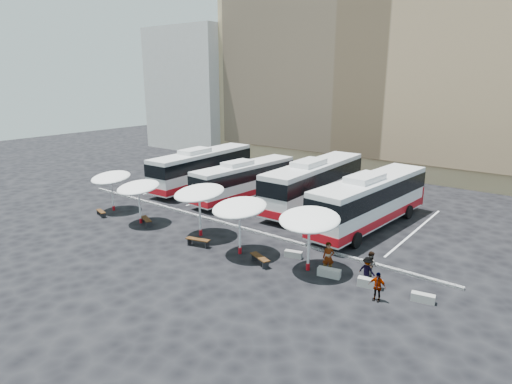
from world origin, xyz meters
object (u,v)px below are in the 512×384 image
Objects in this scene: bus_0 at (203,167)px; sunshade_2 at (199,193)px; bus_3 at (371,199)px; conc_bench_1 at (329,273)px; sunshade_1 at (138,187)px; conc_bench_0 at (293,254)px; wood_bench_1 at (146,220)px; wood_bench_3 at (260,258)px; bus_1 at (245,179)px; passenger_1 at (370,265)px; wood_bench_2 at (198,241)px; conc_bench_2 at (370,283)px; passenger_2 at (377,286)px; sunshade_3 at (239,208)px; sunshade_0 at (111,178)px; conc_bench_3 at (423,298)px; wood_bench_0 at (101,212)px; passenger_0 at (328,257)px; sunshade_4 at (309,220)px; bus_2 at (315,182)px; passenger_3 at (367,270)px.

bus_0 is 3.03× the size of sunshade_2.
bus_3 is 9.65m from conc_bench_1.
sunshade_1 is 13.26m from conc_bench_0.
wood_bench_3 is (11.17, -0.34, -0.00)m from wood_bench_1.
conc_bench_1 is (13.90, -9.54, -1.62)m from bus_1.
wood_bench_2 is at bearing 39.06° from passenger_1.
conc_bench_2 is at bearing 11.64° from wood_bench_3.
bus_3 is at bearing 80.33° from conc_bench_0.
wood_bench_2 is 12.30m from passenger_2.
wood_bench_1 is (4.70, -10.95, -1.69)m from bus_0.
sunshade_3 reaches higher than wood_bench_3.
sunshade_0 reaches higher than conc_bench_3.
wood_bench_3 is (1.99, -0.51, -2.68)m from sunshade_3.
sunshade_1 is at bearing 175.10° from wood_bench_2.
bus_0 is 10.12× the size of conc_bench_2.
conc_bench_2 is at bearing 7.90° from wood_bench_2.
sunshade_2 is 10.09m from wood_bench_0.
conc_bench_1 is at bearing 8.48° from wood_bench_2.
sunshade_1 reaches higher than passenger_0.
sunshade_4 is at bearing -1.07° from sunshade_2.
bus_3 is 21.01m from sunshade_0.
sunshade_3 is 2.29× the size of wood_bench_2.
sunshade_3 is 8.51m from passenger_1.
wood_bench_0 is at bearing -167.31° from sunshade_1.
wood_bench_1 is at bearing -138.74° from bus_3.
wood_bench_0 is 10.79m from wood_bench_2.
bus_1 is 13.90m from conc_bench_0.
conc_bench_0 is at bearing -67.64° from bus_2.
wood_bench_2 is at bearing 158.83° from passenger_0.
conc_bench_0 is at bearing 2.49° from passenger_3.
bus_0 is 26.97m from conc_bench_3.
conc_bench_1 is 0.84× the size of passenger_2.
wood_bench_1 is 18.46m from passenger_2.
conc_bench_1 is (20.40, 0.13, -2.59)m from sunshade_0.
wood_bench_2 is (10.87, -11.56, -1.69)m from bus_0.
bus_1 is at bearing 113.79° from wood_bench_2.
conc_bench_3 is 2.39m from passenger_2.
bus_3 is at bearing 76.71° from wood_bench_3.
sunshade_3 is at bearing 165.56° from wood_bench_3.
passenger_3 is (12.40, 0.37, -2.38)m from sunshade_2.
sunshade_3 reaches higher than wood_bench_0.
sunshade_2 is at bearing 9.53° from passenger_3.
bus_3 is (6.00, -2.05, -0.03)m from bus_2.
passenger_3 is (22.42, 0.67, -2.07)m from sunshade_0.
sunshade_3 is at bearing 15.71° from passenger_3.
wood_bench_1 is 12.35m from conc_bench_0.
bus_3 is 10.10m from conc_bench_2.
sunshade_3 is at bearing 157.51° from passenger_0.
conc_bench_1 is (3.06, -1.01, 0.04)m from conc_bench_0.
sunshade_2 is 2.76× the size of passenger_2.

